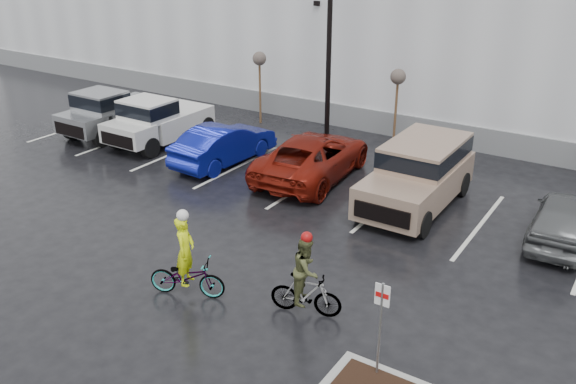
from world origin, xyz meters
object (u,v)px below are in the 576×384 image
Objects in this scene: sapling_west at (259,62)px; cyclist_olive at (306,284)px; sapling_mid at (398,81)px; car_grey at (564,219)px; pickup_white at (164,118)px; pickup_silver at (118,110)px; fire_lane_sign at (381,320)px; car_red at (313,156)px; suv_tan at (417,177)px; car_blue at (224,144)px; cyclist_hivis at (187,269)px.

cyclist_olive is at bearing -50.85° from sapling_west.
car_grey is (7.18, -4.69, -2.04)m from sapling_mid.
pickup_white is 13.47m from cyclist_olive.
sapling_west is 0.62× the size of pickup_white.
pickup_silver is at bearing -3.31° from car_grey.
fire_lane_sign is at bearing -27.52° from pickup_silver.
car_grey is (18.03, -0.30, -0.30)m from pickup_silver.
pickup_white is 1.30× the size of car_grey.
cyclist_olive is (13.82, -7.24, -0.20)m from pickup_silver.
pickup_white reaches higher than car_red.
sapling_west is 1.45× the size of fire_lane_sign.
car_red is 1.09× the size of suv_tan.
car_blue reaches higher than car_grey.
car_red is 2.46× the size of cyclist_hivis.
fire_lane_sign is 0.43× the size of suv_tan.
pickup_white is 2.49× the size of cyclist_olive.
car_grey is 1.92× the size of cyclist_olive.
cyclist_hivis is at bearing -36.35° from pickup_silver.
cyclist_hivis reaches higher than pickup_silver.
car_blue is at bearing -5.03° from pickup_silver.
sapling_west is 4.93m from pickup_white.
sapling_west is 14.33m from cyclist_hivis.
sapling_west is 6.50m from sapling_mid.
car_blue is at bearing -179.06° from suv_tan.
sapling_mid is 1.45× the size of fire_lane_sign.
car_blue is at bearing -10.73° from pickup_white.
cyclist_olive reaches higher than car_grey.
sapling_mid reaches higher than car_grey.
cyclist_olive is at bearing -93.63° from cyclist_hivis.
cyclist_hivis is (1.35, -8.14, -0.07)m from car_red.
cyclist_hivis is at bearing 45.86° from car_grey.
sapling_mid is 12.67m from cyclist_hivis.
cyclist_olive is (9.47, -11.63, -1.95)m from sapling_west.
sapling_west is 0.80× the size of car_grey.
car_grey is at bearing 1.52° from suv_tan.
suv_tan is at bearing -40.14° from cyclist_hivis.
suv_tan is (-2.46, 8.00, -0.38)m from fire_lane_sign.
pickup_white is at bearing -112.99° from sapling_west.
sapling_mid is 0.62× the size of pickup_silver.
sapling_west is 10.64m from suv_tan.
suv_tan is at bearing -27.22° from sapling_west.
pickup_silver is at bearing 152.48° from fire_lane_sign.
fire_lane_sign reaches higher than cyclist_olive.
suv_tan is at bearing -2.89° from pickup_white.
cyclist_olive is at bearing -33.25° from pickup_white.
fire_lane_sign is at bearing 144.74° from car_blue.
sapling_west reaches higher than fire_lane_sign.
pickup_silver reaches higher than car_red.
pickup_white is at bearing -152.93° from sapling_mid.
cyclist_olive is at bearing 153.34° from fire_lane_sign.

